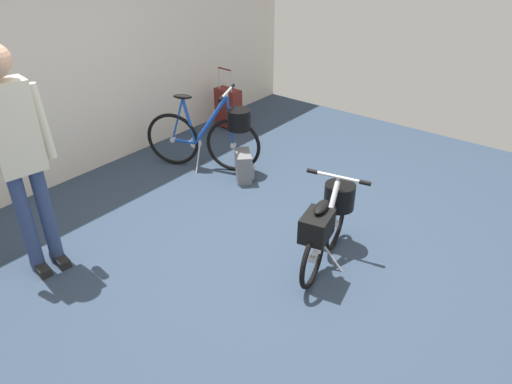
{
  "coord_description": "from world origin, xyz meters",
  "views": [
    {
      "loc": [
        -2.56,
        -1.92,
        2.5
      ],
      "look_at": [
        0.1,
        0.18,
        0.55
      ],
      "focal_mm": 33.18,
      "sensor_mm": 36.0,
      "label": 1
    }
  ],
  "objects_px": {
    "folding_bike_foreground": "(328,221)",
    "visitor_near_wall": "(17,149)",
    "rolling_suitcase": "(228,108)",
    "display_bike_left": "(213,134)",
    "backpack_on_floor": "(244,166)"
  },
  "relations": [
    {
      "from": "folding_bike_foreground",
      "to": "visitor_near_wall",
      "type": "relative_size",
      "value": 0.56
    },
    {
      "from": "folding_bike_foreground",
      "to": "display_bike_left",
      "type": "distance_m",
      "value": 2.02
    },
    {
      "from": "visitor_near_wall",
      "to": "rolling_suitcase",
      "type": "distance_m",
      "value": 3.41
    },
    {
      "from": "display_bike_left",
      "to": "backpack_on_floor",
      "type": "relative_size",
      "value": 3.68
    },
    {
      "from": "visitor_near_wall",
      "to": "backpack_on_floor",
      "type": "relative_size",
      "value": 5.4
    },
    {
      "from": "folding_bike_foreground",
      "to": "rolling_suitcase",
      "type": "xyz_separation_m",
      "value": [
        1.75,
        2.6,
        -0.11
      ]
    },
    {
      "from": "folding_bike_foreground",
      "to": "visitor_near_wall",
      "type": "height_order",
      "value": "visitor_near_wall"
    },
    {
      "from": "folding_bike_foreground",
      "to": "visitor_near_wall",
      "type": "bearing_deg",
      "value": 129.59
    },
    {
      "from": "backpack_on_floor",
      "to": "visitor_near_wall",
      "type": "bearing_deg",
      "value": 171.71
    },
    {
      "from": "folding_bike_foreground",
      "to": "backpack_on_floor",
      "type": "distance_m",
      "value": 1.64
    },
    {
      "from": "folding_bike_foreground",
      "to": "rolling_suitcase",
      "type": "relative_size",
      "value": 1.23
    },
    {
      "from": "folding_bike_foreground",
      "to": "visitor_near_wall",
      "type": "xyz_separation_m",
      "value": [
        -1.47,
        1.78,
        0.67
      ]
    },
    {
      "from": "visitor_near_wall",
      "to": "backpack_on_floor",
      "type": "height_order",
      "value": "visitor_near_wall"
    },
    {
      "from": "display_bike_left",
      "to": "backpack_on_floor",
      "type": "height_order",
      "value": "display_bike_left"
    },
    {
      "from": "folding_bike_foreground",
      "to": "display_bike_left",
      "type": "xyz_separation_m",
      "value": [
        0.69,
        1.9,
        0.04
      ]
    }
  ]
}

